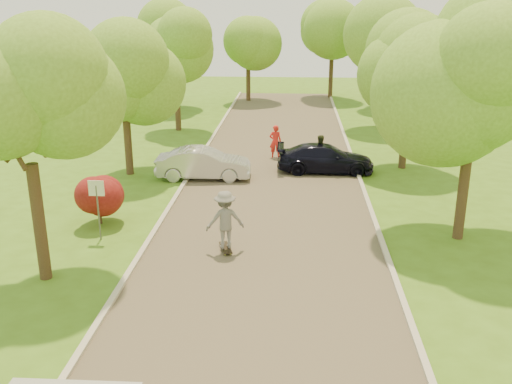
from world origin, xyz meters
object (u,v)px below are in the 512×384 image
(silver_sedan, at_px, (203,164))
(skateboarder, at_px, (225,220))
(dark_sedan, at_px, (325,158))
(longboard, at_px, (226,248))
(person_olive, at_px, (319,152))
(street_sign, at_px, (97,198))
(person_striped, at_px, (275,141))

(silver_sedan, bearing_deg, skateboarder, -168.54)
(silver_sedan, height_order, dark_sedan, silver_sedan)
(longboard, height_order, person_olive, person_olive)
(silver_sedan, height_order, longboard, silver_sedan)
(dark_sedan, distance_m, skateboarder, 10.39)
(street_sign, relative_size, silver_sedan, 0.49)
(silver_sedan, distance_m, skateboarder, 8.42)
(skateboarder, relative_size, person_olive, 1.14)
(dark_sedan, bearing_deg, longboard, 158.19)
(silver_sedan, height_order, person_striped, person_striped)
(dark_sedan, height_order, skateboarder, skateboarder)
(person_olive, bearing_deg, skateboarder, 47.61)
(dark_sedan, bearing_deg, person_olive, 32.15)
(person_striped, bearing_deg, street_sign, 58.64)
(street_sign, distance_m, silver_sedan, 7.95)
(street_sign, relative_size, person_striped, 1.23)
(person_striped, bearing_deg, person_olive, 132.18)
(skateboarder, height_order, person_striped, skateboarder)
(dark_sedan, bearing_deg, street_sign, 136.90)
(street_sign, height_order, person_olive, street_sign)
(person_striped, relative_size, person_olive, 1.02)
(silver_sedan, xyz_separation_m, person_olive, (5.50, 1.94, 0.14))
(longboard, bearing_deg, street_sign, -25.60)
(silver_sedan, distance_m, person_olive, 5.84)
(longboard, relative_size, person_olive, 0.61)
(dark_sedan, xyz_separation_m, longboard, (-3.77, -9.67, -0.57))
(silver_sedan, xyz_separation_m, dark_sedan, (5.78, 1.51, -0.05))
(street_sign, bearing_deg, person_olive, 49.71)
(longboard, bearing_deg, silver_sedan, -93.38)
(silver_sedan, bearing_deg, dark_sedan, -77.73)
(street_sign, relative_size, person_olive, 1.25)
(skateboarder, distance_m, person_striped, 12.27)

